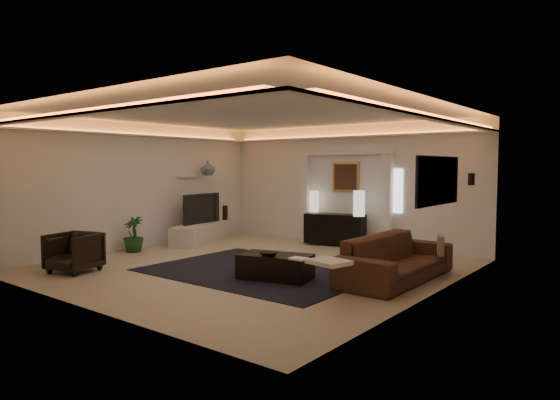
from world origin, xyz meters
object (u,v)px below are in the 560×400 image
Objects in this scene: armchair at (74,252)px; sofa at (396,258)px; console at (335,229)px; coffee_table at (276,267)px.

sofa is at bearing 16.94° from armchair.
sofa reaches higher than armchair.
console is at bearing 48.39° from sofa.
coffee_table is 3.71m from armchair.
armchair is at bearing -122.95° from console.
sofa is (2.75, -2.49, -0.02)m from console.
console reaches higher than armchair.
armchair reaches higher than coffee_table.
armchair is at bearing -165.35° from coffee_table.
console is 3.71m from sofa.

